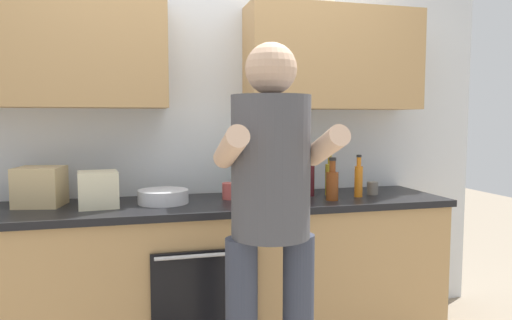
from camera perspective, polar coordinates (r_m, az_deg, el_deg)
back_wall_unit at (r=3.01m, az=-6.15°, el=7.06°), size 4.00×0.38×2.50m
counter at (r=2.89m, az=-5.08°, el=-13.87°), size 2.84×0.67×0.90m
person_standing at (r=2.03m, az=1.83°, el=-5.68°), size 0.49×0.45×1.71m
bottle_wine at (r=2.98m, az=6.55°, el=-2.27°), size 0.06×0.06×0.27m
bottle_vinegar at (r=2.84m, az=9.27°, el=-2.84°), size 0.07×0.07×0.26m
bottle_soda at (r=2.88m, az=-1.22°, el=-2.61°), size 0.06×0.06×0.27m
bottle_juice at (r=2.99m, az=12.37°, el=-2.32°), size 0.05×0.05×0.26m
bottle_oil at (r=3.02m, az=8.93°, el=-2.19°), size 0.06×0.06×0.28m
cup_ceramic at (r=2.85m, az=-3.27°, el=-3.79°), size 0.09×0.09×0.10m
cup_stoneware at (r=3.11m, az=13.98°, el=-3.35°), size 0.07×0.07×0.08m
mixing_bowl at (r=2.76m, az=-11.21°, el=-4.38°), size 0.29×0.29×0.08m
potted_herb at (r=2.98m, az=2.01°, el=-1.17°), size 0.20×0.20×0.29m
grocery_bag_bread at (r=2.88m, az=-24.78°, el=-2.95°), size 0.28×0.26×0.22m
grocery_bag_rice at (r=2.73m, az=-18.65°, el=-3.40°), size 0.23×0.23×0.20m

